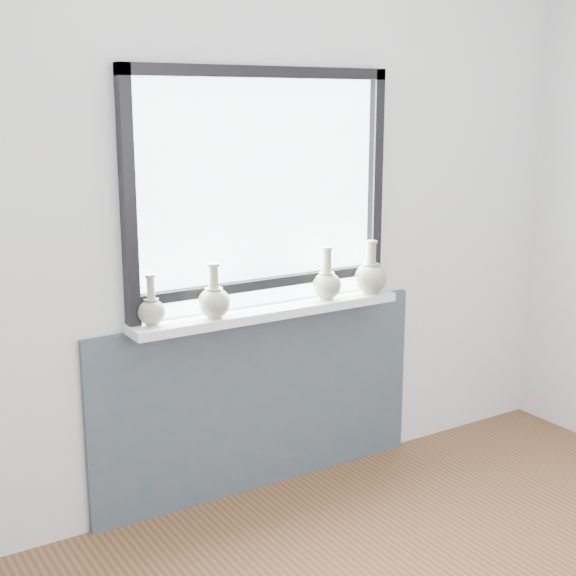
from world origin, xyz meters
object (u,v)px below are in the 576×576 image
vase_b (214,300)px  vase_d (371,276)px  vase_a (151,309)px  windowsill (269,311)px  vase_c (327,283)px

vase_b → vase_d: size_ratio=0.93×
vase_b → vase_a: bearing=172.2°
vase_d → windowsill: bearing=177.5°
windowsill → vase_a: size_ratio=6.18×
vase_d → vase_a: bearing=178.3°
vase_c → vase_b: bearing=-178.3°
vase_b → vase_c: bearing=1.7°
windowsill → vase_b: (-0.29, -0.03, 0.10)m
vase_a → vase_d: size_ratio=0.83×
vase_a → vase_c: 0.87m
vase_a → vase_b: size_ratio=0.90×
vase_c → vase_a: bearing=178.7°
windowsill → vase_a: vase_a is taller
windowsill → vase_b: bearing=-174.5°
vase_a → vase_c: (0.87, -0.02, 0.01)m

